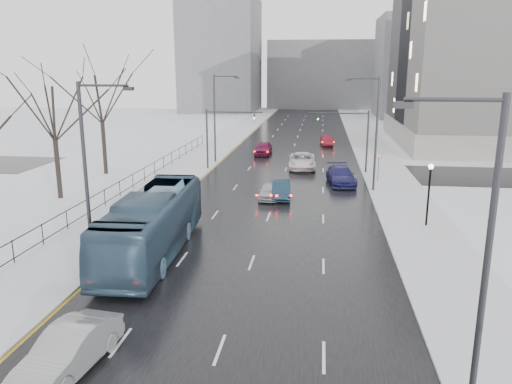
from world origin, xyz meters
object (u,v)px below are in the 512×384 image
at_px(tree_park_d, 61,199).
at_px(tree_park_e, 106,175).
at_px(lamppost_r_mid, 429,186).
at_px(sedan_right_cross, 302,161).
at_px(sedan_right_near, 281,190).
at_px(mast_signal_right, 357,134).
at_px(sedan_right_far, 341,176).
at_px(mast_signal_left, 217,132).
at_px(streetlight_r_mid, 374,128).
at_px(sedan_center_near, 269,191).
at_px(streetlight_l_far, 217,114).
at_px(bus, 153,224).
at_px(sedan_right_distant, 327,140).
at_px(sedan_left_near, 69,350).
at_px(sedan_center_far, 263,148).
at_px(streetlight_l_near, 89,168).
at_px(no_uturn_sign, 379,159).
at_px(streetlight_r_near, 480,251).

bearing_deg(tree_park_d, tree_park_e, 92.29).
distance_m(lamppost_r_mid, sedan_right_cross, 21.82).
xyz_separation_m(tree_park_d, sedan_right_near, (18.30, 2.54, 0.76)).
bearing_deg(mast_signal_right, sedan_right_far, -107.09).
distance_m(tree_park_e, mast_signal_left, 12.29).
xyz_separation_m(streetlight_r_mid, sedan_center_near, (-8.67, -3.76, -4.91)).
relative_size(streetlight_l_far, lamppost_r_mid, 2.34).
bearing_deg(sedan_right_near, sedan_right_far, 45.52).
bearing_deg(streetlight_l_far, sedan_right_near, -60.72).
distance_m(tree_park_d, sedan_right_cross, 25.04).
relative_size(streetlight_r_mid, sedan_right_near, 2.30).
bearing_deg(bus, sedan_right_distant, 74.42).
distance_m(streetlight_l_far, sedan_left_near, 41.40).
distance_m(tree_park_e, mast_signal_right, 26.16).
height_order(sedan_center_near, sedan_center_far, sedan_center_far).
bearing_deg(sedan_left_near, tree_park_d, 126.23).
distance_m(tree_park_d, sedan_right_near, 18.49).
relative_size(sedan_center_near, sedan_right_cross, 0.64).
distance_m(streetlight_l_near, no_uturn_sign, 29.81).
bearing_deg(mast_signal_right, bus, -117.49).
xyz_separation_m(sedan_center_far, sedan_right_distant, (8.00, 8.92, -0.11)).
xyz_separation_m(mast_signal_right, mast_signal_left, (-14.65, 0.00, 0.00)).
height_order(streetlight_r_near, sedan_right_far, streetlight_r_near).
bearing_deg(sedan_right_distant, lamppost_r_mid, -85.68).
relative_size(sedan_right_near, sedan_right_cross, 0.71).
xyz_separation_m(streetlight_l_far, sedan_center_near, (7.67, -15.76, -4.91)).
bearing_deg(streetlight_l_near, sedan_center_far, 83.03).
bearing_deg(bus, streetlight_l_far, 92.04).
height_order(tree_park_e, sedan_center_near, tree_park_e).
xyz_separation_m(tree_park_e, sedan_right_far, (23.84, -1.47, 0.86)).
bearing_deg(sedan_right_far, sedan_right_near, -137.97).
relative_size(sedan_center_near, sedan_right_far, 0.70).
bearing_deg(sedan_center_far, streetlight_r_mid, -56.46).
bearing_deg(sedan_right_near, streetlight_l_near, -121.45).
bearing_deg(sedan_center_near, sedan_right_distant, 80.50).
height_order(streetlight_l_far, mast_signal_left, streetlight_l_far).
bearing_deg(no_uturn_sign, bus, -125.21).
xyz_separation_m(streetlight_l_far, sedan_left_near, (3.12, -41.01, -4.78)).
height_order(lamppost_r_mid, sedan_left_near, lamppost_r_mid).
height_order(streetlight_l_far, sedan_center_far, streetlight_l_far).
xyz_separation_m(streetlight_r_mid, mast_signal_left, (-15.49, 8.00, -1.51)).
xyz_separation_m(streetlight_r_near, mast_signal_right, (-0.84, 38.00, -1.51)).
bearing_deg(sedan_right_far, bus, -127.36).
bearing_deg(mast_signal_left, sedan_right_near, -55.66).
bearing_deg(sedan_right_far, tree_park_e, 169.17).
xyz_separation_m(streetlight_r_near, streetlight_r_mid, (0.00, 30.00, 0.00)).
height_order(sedan_left_near, sedan_center_near, sedan_left_near).
bearing_deg(no_uturn_sign, sedan_center_near, -141.35).
xyz_separation_m(lamppost_r_mid, sedan_right_cross, (-9.27, 19.65, -2.05)).
bearing_deg(streetlight_r_mid, tree_park_e, 171.37).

